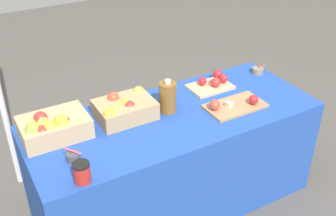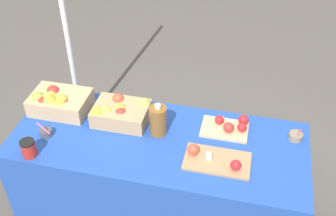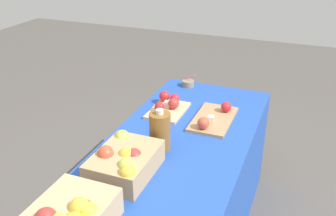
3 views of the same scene
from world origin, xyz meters
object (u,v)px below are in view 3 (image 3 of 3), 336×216
Objects in this scene: apple_crate_middle at (125,162)px; cider_jug at (160,131)px; cutting_board_front at (213,118)px; cutting_board_back at (168,106)px; sample_bowl_near at (188,83)px.

cider_jug reaches higher than apple_crate_middle.
cutting_board_front is 0.32m from cutting_board_back.
sample_bowl_near is at bearing 1.08° from cutting_board_back.
apple_crate_middle is at bearing -176.27° from sample_bowl_near.
cutting_board_back is 3.18× the size of sample_bowl_near.
cutting_board_front is at bearing -20.09° from apple_crate_middle.
apple_crate_middle is 0.28m from cider_jug.
cider_jug reaches higher than sample_bowl_near.
apple_crate_middle is 0.72m from cutting_board_back.
sample_bowl_near is 0.42× the size of cider_jug.
cutting_board_front is 1.75× the size of cider_jug.
cutting_board_front is 1.30× the size of cutting_board_back.
apple_crate_middle reaches higher than sample_bowl_near.
cutting_board_front and cutting_board_back have the same top height.
cutting_board_front is at bearing -145.63° from sample_bowl_near.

